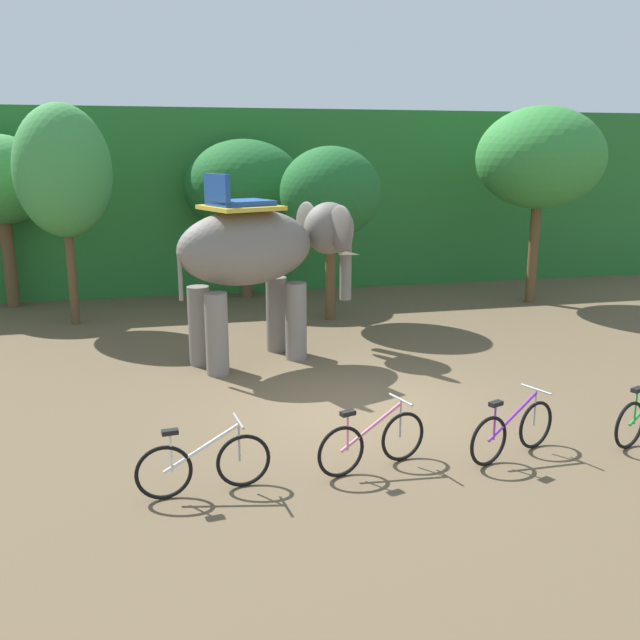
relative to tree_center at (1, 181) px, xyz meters
name	(u,v)px	position (x,y,z in m)	size (l,w,h in m)	color
ground_plane	(352,408)	(7.02, -9.63, -3.42)	(80.00, 80.00, 0.00)	brown
foliage_hedge	(248,196)	(7.02, 3.57, -0.72)	(36.00, 6.00, 5.40)	#28702D
tree_center	(1,181)	(0.00, 0.00, 0.00)	(2.68, 2.68, 4.63)	brown
tree_center_right	(63,172)	(1.89, -2.45, 0.29)	(2.26, 2.26, 5.30)	brown
tree_center_left	(245,188)	(6.47, -0.13, -0.24)	(3.41, 3.41, 4.53)	brown
tree_far_left	(331,193)	(8.19, -3.41, -0.24)	(2.51, 2.51, 4.32)	brown
tree_far_right	(540,158)	(14.24, -2.69, 0.58)	(3.45, 3.45, 5.39)	brown
elephant	(261,253)	(6.00, -6.47, -1.22)	(4.20, 2.86, 3.78)	slate
bike_white	(204,464)	(4.42, -12.06, -3.03)	(1.70, 0.52, 0.92)	black
bike_pink	(372,442)	(6.67, -11.88, -3.03)	(1.65, 0.65, 0.92)	black
bike_purple	(513,431)	(8.70, -11.96, -3.03)	(1.60, 0.76, 0.92)	black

